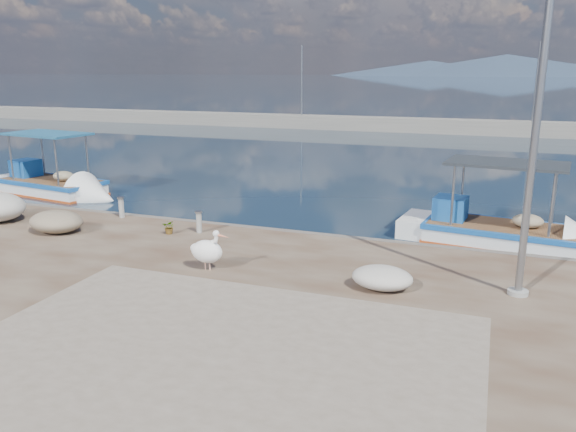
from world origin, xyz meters
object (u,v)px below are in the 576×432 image
Objects in this scene: boat_left at (52,188)px; pelican at (208,251)px; lamp_post at (534,144)px; boat_right at (498,236)px; bollard_near at (199,221)px.

pelican is at bearing -24.38° from boat_left.
pelican is 7.71m from lamp_post.
boat_right is (18.44, -1.03, -0.01)m from boat_left.
lamp_post is (7.11, 0.99, 2.81)m from pelican.
bollard_near is at bearing 129.75° from pelican.
lamp_post reaches higher than boat_left.
lamp_post is at bearing 15.02° from pelican.
lamp_post reaches higher than bollard_near.
boat_right is 9.27m from bollard_near.
boat_left is 11.00m from bollard_near.
bollard_near is (-1.81, 2.83, -0.13)m from pelican.
boat_left is 6.16× the size of pelican.
boat_left reaches higher than pelican.
pelican reaches higher than bollard_near.
lamp_post is (0.42, -5.49, 3.56)m from boat_right.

